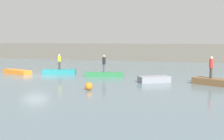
# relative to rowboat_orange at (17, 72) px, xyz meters

# --- Properties ---
(ground_plane) EXTENTS (120.00, 120.00, 0.00)m
(ground_plane) POSITION_rel_rowboat_orange_xyz_m (3.04, -1.25, -0.22)
(ground_plane) COLOR slate
(embankment_wall) EXTENTS (80.00, 1.20, 3.09)m
(embankment_wall) POSITION_rel_rowboat_orange_xyz_m (3.04, 22.93, 1.32)
(embankment_wall) COLOR #666056
(embankment_wall) RESTS_ON ground_plane
(rowboat_orange) EXTENTS (3.96, 2.27, 0.44)m
(rowboat_orange) POSITION_rel_rowboat_orange_xyz_m (0.00, 0.00, 0.00)
(rowboat_orange) COLOR orange
(rowboat_orange) RESTS_ON ground_plane
(rowboat_teal) EXTENTS (3.70, 2.30, 0.50)m
(rowboat_teal) POSITION_rel_rowboat_orange_xyz_m (4.55, 1.22, 0.03)
(rowboat_teal) COLOR teal
(rowboat_teal) RESTS_ON ground_plane
(rowboat_green) EXTENTS (3.95, 1.81, 0.45)m
(rowboat_green) POSITION_rel_rowboat_orange_xyz_m (9.93, 0.57, 0.00)
(rowboat_green) COLOR #2D7F47
(rowboat_green) RESTS_ON ground_plane
(rowboat_grey) EXTENTS (2.91, 2.45, 0.54)m
(rowboat_grey) POSITION_rel_rowboat_orange_xyz_m (15.38, -1.77, 0.05)
(rowboat_grey) COLOR gray
(rowboat_grey) RESTS_ON ground_plane
(rowboat_brown) EXTENTS (3.10, 2.45, 0.54)m
(rowboat_brown) POSITION_rel_rowboat_orange_xyz_m (20.07, -1.71, 0.05)
(rowboat_brown) COLOR brown
(rowboat_brown) RESTS_ON ground_plane
(person_dark_shirt) EXTENTS (0.32, 0.32, 1.75)m
(person_dark_shirt) POSITION_rel_rowboat_orange_xyz_m (9.93, 0.57, 1.21)
(person_dark_shirt) COLOR #4C4C56
(person_dark_shirt) RESTS_ON rowboat_green
(person_red_shirt) EXTENTS (0.32, 0.32, 1.80)m
(person_red_shirt) POSITION_rel_rowboat_orange_xyz_m (20.07, -1.71, 1.33)
(person_red_shirt) COLOR #38332D
(person_red_shirt) RESTS_ON rowboat_brown
(person_hiviz_shirt) EXTENTS (0.32, 0.32, 1.67)m
(person_hiviz_shirt) POSITION_rel_rowboat_orange_xyz_m (4.55, 1.22, 1.21)
(person_hiviz_shirt) COLOR #38332D
(person_hiviz_shirt) RESTS_ON rowboat_teal
(mooring_buoy) EXTENTS (0.57, 0.57, 0.57)m
(mooring_buoy) POSITION_rel_rowboat_orange_xyz_m (11.38, -7.05, 0.07)
(mooring_buoy) COLOR orange
(mooring_buoy) RESTS_ON ground_plane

